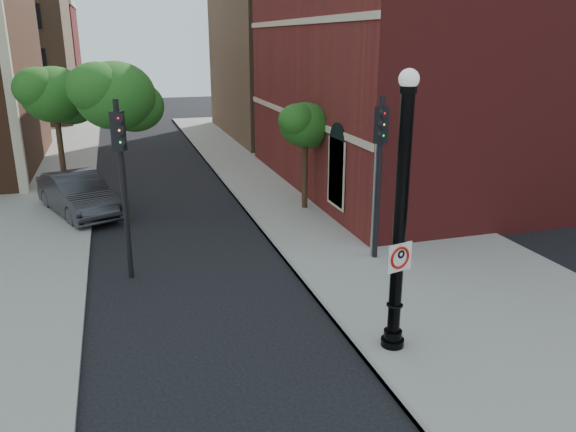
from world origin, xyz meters
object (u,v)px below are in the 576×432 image
object	(u,v)px
traffic_signal_right	(380,153)
no_parking_sign	(400,257)
lamppost	(399,231)
parked_car	(78,194)
traffic_signal_left	(121,161)

from	to	relation	value
traffic_signal_right	no_parking_sign	bearing A→B (deg)	-131.89
lamppost	parked_car	distance (m)	15.14
parked_car	lamppost	bearing A→B (deg)	-82.30
parked_car	traffic_signal_left	size ratio (longest dim) A/B	0.98
lamppost	traffic_signal_right	world-z (taller)	lamppost
parked_car	traffic_signal_left	world-z (taller)	traffic_signal_left
traffic_signal_left	lamppost	bearing A→B (deg)	-27.11
no_parking_sign	traffic_signal_right	world-z (taller)	traffic_signal_right
lamppost	parked_car	size ratio (longest dim) A/B	1.22
lamppost	parked_car	world-z (taller)	lamppost
no_parking_sign	parked_car	distance (m)	15.20
traffic_signal_left	traffic_signal_right	bearing A→B (deg)	13.07
traffic_signal_left	traffic_signal_right	distance (m)	7.59
traffic_signal_right	parked_car	bearing A→B (deg)	118.35
parked_car	traffic_signal_right	xyz separation A→B (m)	(9.29, -8.03, 2.67)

